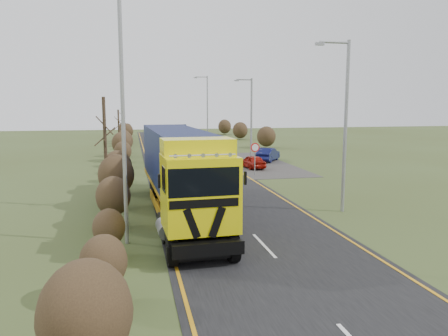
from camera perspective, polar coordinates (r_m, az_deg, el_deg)
name	(u,v)px	position (r m, az deg, el deg)	size (l,w,h in m)	color
ground	(240,220)	(21.61, 2.09, -6.84)	(160.00, 160.00, 0.00)	#38431C
road	(206,184)	(31.17, -2.36, -2.11)	(8.00, 120.00, 0.02)	black
layby	(255,163)	(42.24, 4.08, 0.64)	(6.00, 18.00, 0.02)	#2F2D2A
lane_markings	(207,185)	(30.87, -2.27, -2.17)	(7.52, 116.00, 0.01)	#C98912
hedgerow	(118,169)	(28.43, -13.66, -0.07)	(2.24, 102.04, 6.05)	#322316
lorry	(180,167)	(22.31, -5.76, 0.17)	(3.18, 15.93, 4.41)	black
car_red_hatchback	(252,162)	(38.83, 3.72, 0.82)	(1.39, 3.45, 1.18)	#900F07
car_blue_sedan	(268,155)	(43.69, 5.75, 1.75)	(1.43, 4.09, 1.35)	#0A0F3C
streetlight_near	(344,119)	(23.49, 15.39, 6.15)	(1.89, 0.18, 8.87)	gray
streetlight_mid	(250,118)	(40.57, 3.47, 6.52)	(1.71, 0.18, 8.00)	gray
streetlight_far	(206,106)	(64.10, -2.30, 8.07)	(2.05, 0.19, 9.68)	gray
left_pole	(123,104)	(17.74, -13.11, 8.14)	(0.16, 0.16, 11.33)	gray
speed_sign	(255,152)	(34.65, 4.07, 2.04)	(0.72, 0.10, 2.63)	gray
warning_board	(231,149)	(42.40, 0.86, 2.45)	(0.80, 0.11, 2.10)	gray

